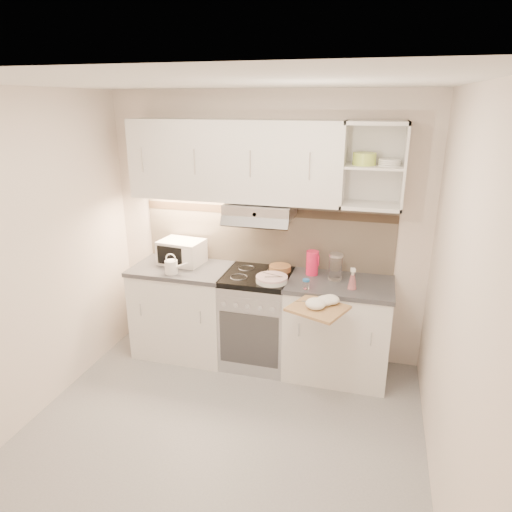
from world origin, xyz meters
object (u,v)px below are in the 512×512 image
(plate_stack, at_px, (272,279))
(cutting_board, at_px, (318,308))
(watering_can, at_px, (172,266))
(pink_pitcher, at_px, (312,263))
(electric_range, at_px, (257,318))
(glass_jar, at_px, (335,267))
(microwave, at_px, (182,252))
(spray_bottle, at_px, (352,280))

(plate_stack, xyz_separation_m, cutting_board, (0.46, -0.37, -0.06))
(watering_can, height_order, cutting_board, watering_can)
(pink_pitcher, bearing_deg, electric_range, -162.64)
(plate_stack, height_order, glass_jar, glass_jar)
(electric_range, height_order, watering_can, watering_can)
(microwave, height_order, watering_can, microwave)
(microwave, height_order, glass_jar, glass_jar)
(watering_can, xyz_separation_m, plate_stack, (0.93, 0.04, -0.04))
(watering_can, relative_size, plate_stack, 0.81)
(microwave, bearing_deg, cutting_board, -16.98)
(plate_stack, distance_m, cutting_board, 0.59)
(microwave, height_order, pink_pitcher, microwave)
(electric_range, relative_size, plate_stack, 3.23)
(pink_pitcher, distance_m, glass_jar, 0.23)
(watering_can, bearing_deg, cutting_board, -16.12)
(microwave, distance_m, plate_stack, 0.99)
(spray_bottle, bearing_deg, microwave, 162.61)
(glass_jar, relative_size, spray_bottle, 1.19)
(plate_stack, bearing_deg, cutting_board, -39.07)
(glass_jar, xyz_separation_m, cutting_board, (-0.07, -0.58, -0.15))
(cutting_board, bearing_deg, glass_jar, 105.12)
(pink_pitcher, bearing_deg, plate_stack, -135.83)
(plate_stack, height_order, spray_bottle, spray_bottle)
(plate_stack, bearing_deg, electric_range, 138.77)
(spray_bottle, bearing_deg, plate_stack, 172.57)
(plate_stack, height_order, pink_pitcher, pink_pitcher)
(spray_bottle, bearing_deg, pink_pitcher, 137.09)
(glass_jar, bearing_deg, plate_stack, -158.70)
(electric_range, distance_m, plate_stack, 0.53)
(electric_range, xyz_separation_m, cutting_board, (0.63, -0.52, 0.42))
(electric_range, height_order, plate_stack, plate_stack)
(electric_range, distance_m, glass_jar, 0.90)
(spray_bottle, height_order, cutting_board, spray_bottle)
(electric_range, xyz_separation_m, watering_can, (-0.76, -0.19, 0.52))
(watering_can, bearing_deg, electric_range, 11.47)
(pink_pitcher, distance_m, spray_bottle, 0.45)
(electric_range, height_order, microwave, microwave)
(spray_bottle, bearing_deg, glass_jar, 122.82)
(watering_can, distance_m, plate_stack, 0.93)
(watering_can, relative_size, spray_bottle, 1.14)
(pink_pitcher, bearing_deg, microwave, -175.92)
(microwave, relative_size, spray_bottle, 2.20)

